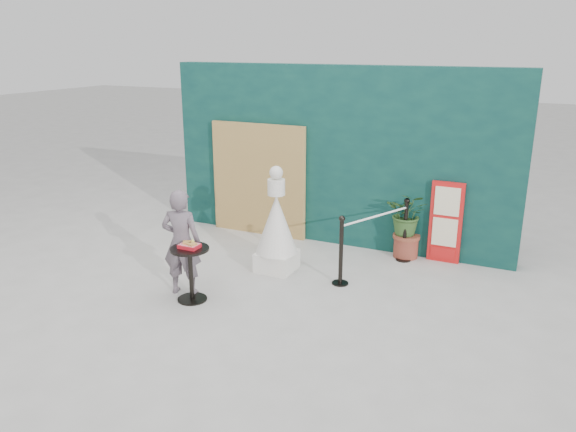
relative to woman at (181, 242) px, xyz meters
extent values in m
plane|color=#ADAAA5|center=(1.14, -0.23, -0.74)|extent=(60.00, 60.00, 0.00)
cube|color=#0A2D2D|center=(1.14, 2.92, 0.76)|extent=(6.00, 0.30, 3.00)
cube|color=tan|center=(-0.26, 2.71, 0.26)|extent=(1.80, 0.08, 2.00)
imported|color=#665760|center=(0.00, 0.00, 0.00)|extent=(0.61, 0.48, 1.49)
cube|color=red|center=(3.04, 2.73, -0.09)|extent=(0.50, 0.06, 1.30)
cube|color=beige|center=(3.04, 2.69, 0.26)|extent=(0.38, 0.02, 0.45)
cube|color=beige|center=(3.04, 2.69, -0.24)|extent=(0.38, 0.02, 0.45)
cube|color=red|center=(3.04, 2.69, -0.59)|extent=(0.38, 0.02, 0.18)
cube|color=white|center=(0.81, 1.28, -0.60)|extent=(0.55, 0.55, 0.30)
cone|color=silver|center=(0.81, 1.28, 0.00)|extent=(0.64, 0.64, 0.89)
cylinder|color=white|center=(0.81, 1.28, 0.57)|extent=(0.26, 0.26, 0.24)
sphere|color=silver|center=(0.81, 1.28, 0.78)|extent=(0.20, 0.20, 0.20)
cylinder|color=black|center=(0.23, -0.14, -0.73)|extent=(0.40, 0.40, 0.02)
cylinder|color=black|center=(0.23, -0.14, -0.38)|extent=(0.06, 0.06, 0.72)
cylinder|color=black|center=(0.23, -0.14, -0.01)|extent=(0.52, 0.52, 0.03)
cube|color=red|center=(0.23, -0.14, 0.03)|extent=(0.26, 0.19, 0.05)
cube|color=red|center=(0.23, -0.14, 0.06)|extent=(0.24, 0.17, 0.00)
cube|color=#C28A47|center=(0.19, -0.13, 0.07)|extent=(0.15, 0.14, 0.02)
cube|color=#C19746|center=(0.28, -0.16, 0.07)|extent=(0.13, 0.13, 0.02)
cone|color=yellow|center=(0.25, -0.09, 0.09)|extent=(0.06, 0.06, 0.06)
cylinder|color=brown|center=(2.46, 2.66, -0.58)|extent=(0.39, 0.39, 0.33)
cylinder|color=#975131|center=(2.46, 2.66, -0.39)|extent=(0.43, 0.43, 0.05)
imported|color=#2E5022|center=(2.46, 2.66, -0.01)|extent=(0.65, 0.56, 0.72)
cylinder|color=black|center=(1.87, 1.21, -0.73)|extent=(0.24, 0.24, 0.02)
cylinder|color=black|center=(1.87, 1.21, -0.26)|extent=(0.06, 0.06, 0.96)
sphere|color=black|center=(1.87, 1.21, 0.25)|extent=(0.09, 0.09, 0.09)
cylinder|color=black|center=(2.47, 2.51, -0.73)|extent=(0.24, 0.24, 0.02)
cylinder|color=black|center=(2.47, 2.51, -0.26)|extent=(0.06, 0.06, 0.96)
sphere|color=black|center=(2.47, 2.51, 0.25)|extent=(0.09, 0.09, 0.09)
cylinder|color=white|center=(2.17, 1.86, 0.14)|extent=(0.63, 1.31, 0.03)
camera|label=1|loc=(4.35, -5.87, 2.60)|focal=35.00mm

